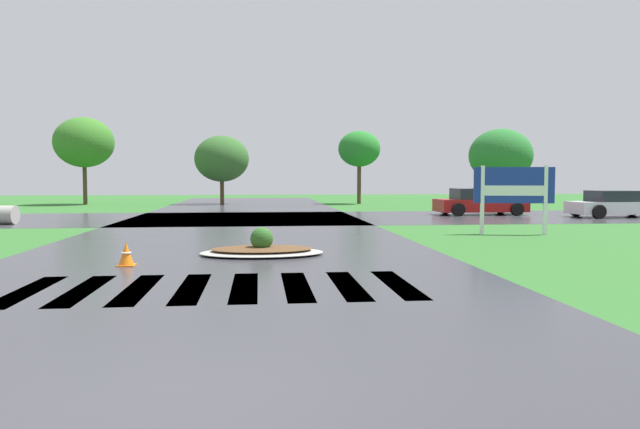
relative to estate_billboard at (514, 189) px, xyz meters
The scene contains 10 objects.
ground_plane 16.88m from the estate_billboard, 122.82° to the right, with size 120.00×120.00×0.10m, color #2D6628.
asphalt_roadway 10.11m from the estate_billboard, 155.65° to the right, with size 10.52×80.00×0.01m, color #35353A.
asphalt_cross_road 12.72m from the estate_billboard, 136.17° to the left, with size 90.00×9.47×0.01m, color #35353A.
crosswalk_stripes 12.66m from the estate_billboard, 136.44° to the right, with size 6.75×2.89×0.01m.
estate_billboard is the anchor object (origin of this frame).
median_island 9.53m from the estate_billboard, 152.24° to the right, with size 3.02×1.86×0.68m.
car_blue_compact 10.43m from the estate_billboard, 75.34° to the left, with size 4.46×2.22×1.34m.
car_silver_hatch 11.48m from the estate_billboard, 42.38° to the left, with size 4.43×2.18×1.27m.
traffic_cone 12.77m from the estate_billboard, 152.18° to the right, with size 0.36×0.36×0.52m.
background_treeline 24.63m from the estate_billboard, 105.60° to the left, with size 44.45×5.10×6.03m.
Camera 1 is at (0.71, -4.79, 1.90)m, focal length 33.37 mm.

